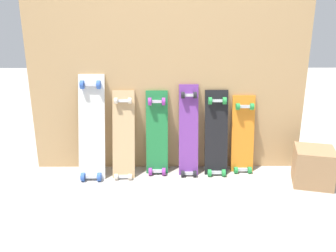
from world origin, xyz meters
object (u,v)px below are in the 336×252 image
at_px(skateboard_white, 92,131).
at_px(skateboard_natural, 124,139).
at_px(skateboard_orange, 243,138).
at_px(skateboard_green, 157,136).
at_px(wooden_crate, 313,166).
at_px(skateboard_purple, 189,134).
at_px(skateboard_black, 216,137).

xyz_separation_m(skateboard_white, skateboard_natural, (0.26, 0.01, -0.07)).
xyz_separation_m(skateboard_natural, skateboard_orange, (1.01, 0.06, -0.02)).
distance_m(skateboard_green, wooden_crate, 1.29).
bearing_deg(skateboard_purple, skateboard_orange, 4.47).
relative_size(skateboard_green, skateboard_black, 0.99).
bearing_deg(skateboard_black, skateboard_purple, -179.13).
xyz_separation_m(skateboard_purple, wooden_crate, (0.99, -0.23, -0.19)).
height_order(skateboard_green, wooden_crate, skateboard_green).
bearing_deg(wooden_crate, skateboard_green, 168.74).
xyz_separation_m(skateboard_white, skateboard_black, (1.04, 0.04, -0.07)).
relative_size(skateboard_natural, skateboard_orange, 1.08).
distance_m(skateboard_natural, wooden_crate, 1.55).
bearing_deg(skateboard_white, wooden_crate, -6.15).
height_order(skateboard_green, skateboard_black, skateboard_black).
height_order(skateboard_green, skateboard_orange, skateboard_green).
bearing_deg(skateboard_orange, skateboard_green, -178.47).
bearing_deg(skateboard_green, skateboard_natural, -171.02).
bearing_deg(skateboard_purple, skateboard_black, 0.87).
distance_m(skateboard_black, skateboard_orange, 0.24).
relative_size(skateboard_orange, wooden_crate, 2.45).
xyz_separation_m(skateboard_green, wooden_crate, (1.25, -0.25, -0.17)).
xyz_separation_m(skateboard_natural, wooden_crate, (1.53, -0.21, -0.17)).
bearing_deg(skateboard_orange, wooden_crate, -27.51).
bearing_deg(skateboard_orange, skateboard_white, -176.58).
distance_m(skateboard_natural, skateboard_purple, 0.55).
relative_size(skateboard_green, skateboard_purple, 0.93).
bearing_deg(skateboard_black, skateboard_white, -177.63).
height_order(skateboard_purple, skateboard_orange, skateboard_purple).
bearing_deg(wooden_crate, skateboard_natural, 172.35).
bearing_deg(skateboard_purple, wooden_crate, -13.27).
distance_m(skateboard_purple, skateboard_orange, 0.47).
xyz_separation_m(skateboard_natural, skateboard_black, (0.78, 0.03, 0.00)).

